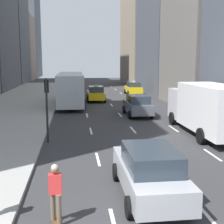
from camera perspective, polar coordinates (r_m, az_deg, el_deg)
The scene contains 10 objects.
sidewalk_left at distance 33.75m, azimuth -16.72°, elevation 1.31°, with size 8.00×66.00×0.15m, color #9E9E99.
lane_markings at distance 29.55m, azimuth 0.60°, elevation 0.49°, with size 5.72×56.00×0.01m.
taxi_lead at distance 35.52m, azimuth -2.98°, elevation 3.38°, with size 2.02×4.40×1.87m.
taxi_second at distance 42.80m, azimuth 3.91°, elevation 4.37°, with size 2.02×4.40×1.87m.
sedan_black_near at distance 10.67m, azimuth 6.79°, elevation -10.71°, with size 2.02×4.75×1.72m.
sedan_silver_behind at distance 26.06m, azimuth 4.71°, elevation 1.24°, with size 2.02×4.61×1.75m.
city_bus at distance 32.88m, azimuth -7.60°, elevation 4.43°, with size 2.80×11.61×3.25m.
box_truck at distance 20.01m, azimuth 16.81°, elevation 0.82°, with size 2.58×8.40×3.15m.
skateboarder at distance 9.00m, azimuth -10.31°, elevation -14.09°, with size 0.36×0.80×1.75m.
traffic_light_pole at distance 17.59m, azimuth -11.84°, elevation 2.21°, with size 0.24×0.42×3.60m.
Camera 1 is at (-1.23, -5.95, 4.51)m, focal length 50.00 mm.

